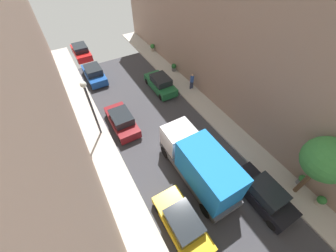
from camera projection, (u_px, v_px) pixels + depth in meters
ground at (177, 150)px, 15.92m from camera, size 32.00×32.00×0.00m
sidewalk_left at (116, 179)px, 14.17m from camera, size 2.00×44.00×0.15m
sidewalk_right at (226, 127)px, 17.56m from camera, size 2.00×44.00×0.15m
building_right at (299, 21)px, 13.07m from camera, size 6.00×44.00×16.08m
parked_car_left_1 at (182, 223)px, 11.56m from camera, size 1.78×4.20×1.57m
parked_car_left_2 at (122, 121)px, 17.14m from camera, size 1.78×4.20×1.57m
parked_car_left_3 at (94, 74)px, 22.01m from camera, size 1.78×4.20×1.57m
parked_car_left_4 at (81, 51)px, 25.41m from camera, size 1.78×4.20×1.57m
parked_car_right_1 at (264, 194)px, 12.75m from camera, size 1.78×4.20×1.57m
parked_car_right_2 at (161, 84)px, 20.76m from camera, size 1.78×4.20×1.57m
delivery_truck at (200, 164)px, 12.98m from camera, size 2.26×6.60×3.38m
pedestrian at (192, 81)px, 20.49m from camera, size 0.40×0.36×1.72m
street_tree_1 at (327, 160)px, 10.82m from camera, size 2.55×2.55×4.98m
potted_plant_0 at (174, 67)px, 23.12m from camera, size 0.56×0.56×0.86m
potted_plant_1 at (321, 201)px, 12.62m from camera, size 0.53×0.53×0.76m
potted_plant_2 at (302, 180)px, 13.51m from camera, size 0.51×0.51×0.87m
potted_plant_3 at (152, 47)px, 26.38m from camera, size 0.57×0.57×0.89m
lamp_post at (90, 102)px, 14.52m from camera, size 0.44×0.44×5.09m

